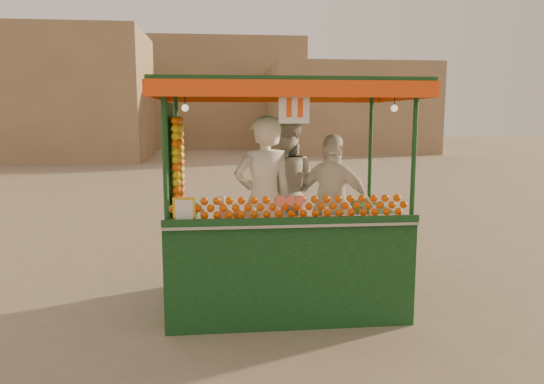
{
  "coord_description": "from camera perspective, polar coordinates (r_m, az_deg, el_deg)",
  "views": [
    {
      "loc": [
        -0.62,
        -5.42,
        2.04
      ],
      "look_at": [
        -0.05,
        -0.06,
        1.25
      ],
      "focal_mm": 33.59,
      "sensor_mm": 36.0,
      "label": 1
    }
  ],
  "objects": [
    {
      "name": "building_left",
      "position": [
        26.78,
        -24.67,
        9.7
      ],
      "size": [
        10.0,
        6.0,
        6.0
      ],
      "primitive_type": "cube",
      "color": "#A0805B",
      "rests_on": "ground"
    },
    {
      "name": "vendor_right",
      "position": [
        5.8,
        6.82,
        -1.34
      ],
      "size": [
        0.99,
        0.82,
        1.58
      ],
      "rotation": [
        0.0,
        0.0,
        2.58
      ],
      "color": "white",
      "rests_on": "ground"
    },
    {
      "name": "juice_cart",
      "position": [
        5.41,
        0.69,
        -5.02
      ],
      "size": [
        2.65,
        1.71,
        2.4
      ],
      "color": "#0E3517",
      "rests_on": "ground"
    },
    {
      "name": "ground",
      "position": [
        5.83,
        0.45,
        -12.12
      ],
      "size": [
        90.0,
        90.0,
        0.0
      ],
      "primitive_type": "plane",
      "color": "#776855",
      "rests_on": "ground"
    },
    {
      "name": "building_center",
      "position": [
        35.48,
        -8.44,
        10.67
      ],
      "size": [
        14.0,
        7.0,
        7.0
      ],
      "primitive_type": "cube",
      "color": "#A0805B",
      "rests_on": "ground"
    },
    {
      "name": "vendor_middle",
      "position": [
        5.96,
        1.18,
        -0.08
      ],
      "size": [
        1.01,
        0.88,
        1.77
      ],
      "rotation": [
        0.0,
        0.0,
        2.86
      ],
      "color": "beige",
      "rests_on": "ground"
    },
    {
      "name": "building_right",
      "position": [
        30.39,
        8.57,
        9.18
      ],
      "size": [
        9.0,
        6.0,
        5.0
      ],
      "primitive_type": "cube",
      "color": "#A0805B",
      "rests_on": "ground"
    },
    {
      "name": "vendor_left",
      "position": [
        5.4,
        -0.93,
        -0.9
      ],
      "size": [
        0.73,
        0.56,
        1.78
      ],
      "rotation": [
        0.0,
        0.0,
        3.36
      ],
      "color": "white",
      "rests_on": "ground"
    }
  ]
}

